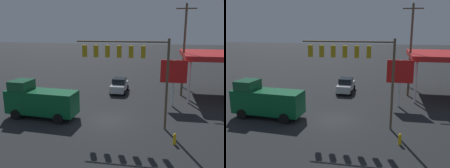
% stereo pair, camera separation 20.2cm
% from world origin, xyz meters
% --- Properties ---
extents(ground_plane, '(200.00, 200.00, 0.00)m').
position_xyz_m(ground_plane, '(0.00, 0.00, 0.00)').
color(ground_plane, black).
extents(traffic_signal_assembly, '(7.75, 0.43, 7.72)m').
position_xyz_m(traffic_signal_assembly, '(-1.89, 1.17, 6.02)').
color(traffic_signal_assembly, brown).
rests_on(traffic_signal_assembly, ground).
extents(utility_pole, '(2.40, 0.26, 11.27)m').
position_xyz_m(utility_pole, '(-7.50, -9.97, 5.93)').
color(utility_pole, brown).
rests_on(utility_pole, ground).
extents(price_sign, '(2.81, 0.27, 5.14)m').
position_xyz_m(price_sign, '(-6.14, -5.32, 3.71)').
color(price_sign, silver).
rests_on(price_sign, ground).
extents(delivery_truck, '(6.95, 2.96, 3.58)m').
position_xyz_m(delivery_truck, '(6.57, 0.44, 1.69)').
color(delivery_truck, '#0C592D').
rests_on(delivery_truck, ground).
extents(sedan_far, '(2.12, 4.43, 1.93)m').
position_xyz_m(sedan_far, '(0.49, -10.18, 0.95)').
color(sedan_far, silver).
rests_on(sedan_far, ground).
extents(fire_hydrant, '(0.24, 0.24, 0.88)m').
position_xyz_m(fire_hydrant, '(-5.86, 3.97, 0.44)').
color(fire_hydrant, gold).
rests_on(fire_hydrant, ground).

